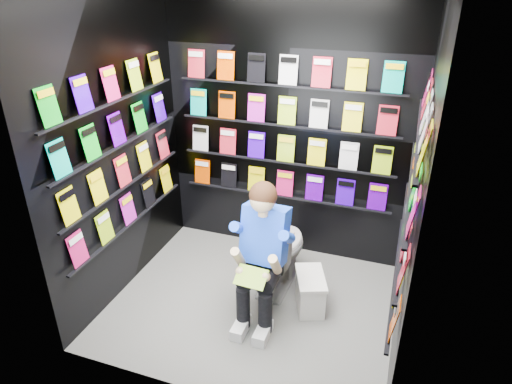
% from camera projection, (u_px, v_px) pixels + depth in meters
% --- Properties ---
extents(floor, '(2.40, 2.40, 0.00)m').
position_uv_depth(floor, '(252.00, 304.00, 4.03)').
color(floor, slate).
rests_on(floor, ground).
extents(wall_back, '(2.40, 0.04, 2.60)m').
position_uv_depth(wall_back, '(287.00, 129.00, 4.31)').
color(wall_back, black).
rests_on(wall_back, floor).
extents(wall_front, '(2.40, 0.04, 2.60)m').
position_uv_depth(wall_front, '(193.00, 235.00, 2.61)').
color(wall_front, black).
rests_on(wall_front, floor).
extents(wall_left, '(0.04, 2.00, 2.60)m').
position_uv_depth(wall_left, '(117.00, 150.00, 3.81)').
color(wall_left, black).
rests_on(wall_left, floor).
extents(wall_right, '(0.04, 2.00, 2.60)m').
position_uv_depth(wall_right, '(417.00, 192.00, 3.10)').
color(wall_right, black).
rests_on(wall_right, floor).
extents(comics_back, '(2.10, 0.06, 1.37)m').
position_uv_depth(comics_back, '(286.00, 130.00, 4.28)').
color(comics_back, red).
rests_on(comics_back, wall_back).
extents(comics_left, '(0.06, 1.70, 1.37)m').
position_uv_depth(comics_left, '(120.00, 150.00, 3.80)').
color(comics_left, red).
rests_on(comics_left, wall_left).
extents(comics_right, '(0.06, 1.70, 1.37)m').
position_uv_depth(comics_right, '(413.00, 191.00, 3.11)').
color(comics_right, red).
rests_on(comics_right, wall_right).
extents(toilet, '(0.46, 0.77, 0.73)m').
position_uv_depth(toilet, '(278.00, 250.00, 4.15)').
color(toilet, white).
rests_on(toilet, floor).
extents(longbox, '(0.33, 0.43, 0.29)m').
position_uv_depth(longbox, '(310.00, 293.00, 3.95)').
color(longbox, white).
rests_on(longbox, floor).
extents(longbox_lid, '(0.36, 0.46, 0.03)m').
position_uv_depth(longbox_lid, '(311.00, 278.00, 3.88)').
color(longbox_lid, white).
rests_on(longbox_lid, longbox).
extents(reader, '(0.53, 0.74, 1.32)m').
position_uv_depth(reader, '(266.00, 235.00, 3.66)').
color(reader, blue).
rests_on(reader, toilet).
extents(held_comic, '(0.25, 0.16, 0.10)m').
position_uv_depth(held_comic, '(251.00, 277.00, 3.43)').
color(held_comic, green).
rests_on(held_comic, reader).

